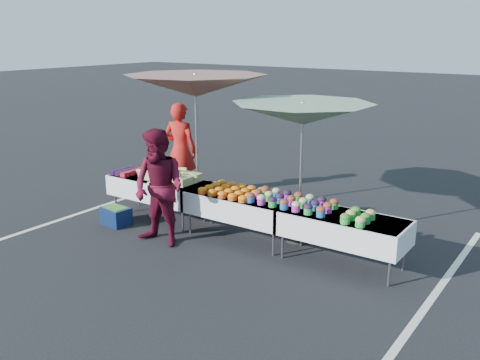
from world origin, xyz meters
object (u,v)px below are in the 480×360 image
Objects in this scene: table_center at (240,205)px; vendor at (180,150)px; umbrella_left at (195,87)px; table_left at (158,187)px; umbrella_right at (303,115)px; customer at (159,188)px; storage_bin at (116,216)px; table_right at (343,227)px.

vendor is (-2.35, 1.26, 0.39)m from table_center.
umbrella_left is at bearing 157.31° from table_center.
umbrella_left is at bearing 50.75° from table_left.
umbrella_right is (3.19, -0.78, 1.09)m from vendor.
table_center is 1.33m from customer.
table_left is at bearing 67.55° from storage_bin.
table_center is 1.80m from table_right.
customer is 2.50m from umbrella_right.
customer is 2.10m from umbrella_left.
table_right is 4.06m from storage_bin.
customer is (-0.91, -0.91, 0.35)m from table_center.
umbrella_right reaches higher than table_center.
umbrella_left reaches higher than table_right.
vendor is 3.46m from umbrella_right.
vendor is (-0.55, 1.26, 0.39)m from table_left.
table_right is at bearing 0.00° from table_center.
umbrella_right is at bearing 153.68° from table_right.
table_left is 0.63× the size of umbrella_left.
table_right is at bearing 0.00° from table_left.
storage_bin is at bearing -123.50° from umbrella_left.
umbrella_left reaches higher than storage_bin.
umbrella_left is 5.65× the size of storage_bin.
customer is 1.50m from storage_bin.
table_right is at bearing 16.85° from customer.
umbrella_right reaches higher than table_right.
umbrella_left is (0.46, 0.56, 1.78)m from table_left.
umbrella_left reaches higher than table_center.
table_left is 0.64× the size of umbrella_right.
umbrella_right is 3.75m from storage_bin.
umbrella_left reaches higher than vendor.
customer is 0.64× the size of umbrella_right.
table_center is 1.77m from umbrella_right.
table_right is 4.35m from vendor.
customer is at bearing -141.67° from umbrella_right.
table_center is 1.00× the size of customer.
umbrella_right is 5.56× the size of storage_bin.
vendor is at bearing 113.57° from table_left.
umbrella_right reaches higher than customer.
umbrella_right is at bearing 36.65° from customer.
table_left is at bearing 101.15° from vendor.
vendor is at bearing 166.20° from umbrella_right.
table_right is 1.83m from umbrella_right.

